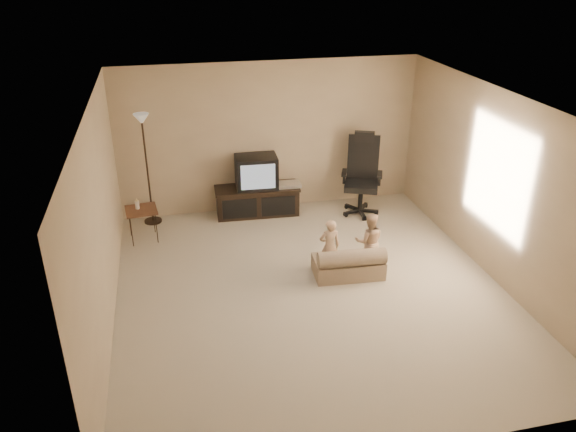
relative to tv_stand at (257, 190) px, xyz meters
name	(u,v)px	position (x,y,z in m)	size (l,w,h in m)	color
floor	(311,290)	(0.27, -2.49, -0.42)	(5.50, 5.50, 0.00)	beige
room_shell	(313,183)	(0.27, -2.49, 1.09)	(5.50, 5.50, 5.50)	white
tv_stand	(257,190)	(0.00, 0.00, 0.00)	(1.44, 0.59, 1.02)	black
office_chair	(361,185)	(1.72, -0.31, 0.07)	(0.82, 0.84, 1.36)	black
side_table	(141,210)	(-1.88, -0.54, 0.07)	(0.51, 0.51, 0.69)	brown
floor_lamp	(144,145)	(-1.74, 0.06, 0.90)	(0.28, 0.28, 1.82)	black
child_sofa	(349,264)	(0.87, -2.27, -0.24)	(0.97, 0.59, 0.46)	#9F866C
toddler_left	(330,246)	(0.64, -2.10, -0.02)	(0.29, 0.21, 0.80)	#D8AD87
toddler_right	(369,241)	(1.20, -2.11, -0.01)	(0.41, 0.22, 0.83)	#D8AD87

